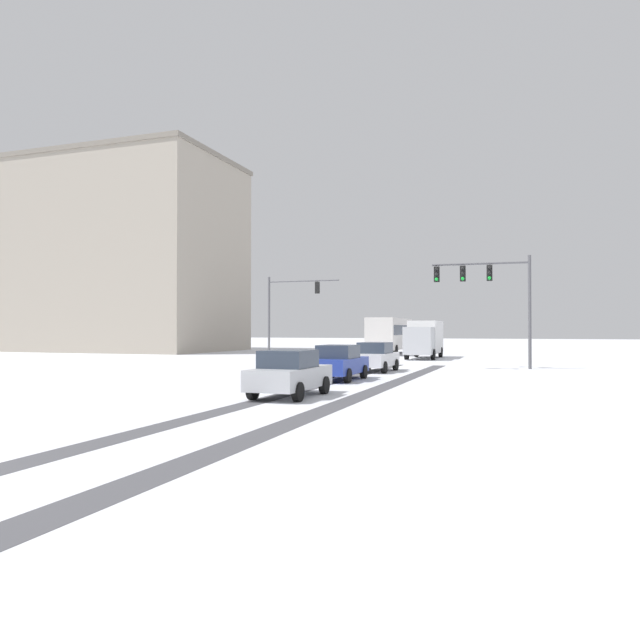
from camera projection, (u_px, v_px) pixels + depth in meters
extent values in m
cube|color=#4C4C51|center=(371.00, 392.00, 22.38)|extent=(0.83, 34.96, 0.01)
cube|color=#4C4C51|center=(303.00, 390.00, 23.28)|extent=(0.79, 34.96, 0.01)
cube|color=white|center=(576.00, 403.00, 18.57)|extent=(4.00, 34.96, 0.12)
cylinder|color=#56565B|center=(269.00, 318.00, 47.75)|extent=(0.18, 0.18, 6.50)
cylinder|color=#56565B|center=(303.00, 281.00, 46.83)|extent=(5.81, 0.13, 0.12)
cube|color=black|center=(317.00, 288.00, 46.43)|extent=(0.32, 0.24, 0.90)
sphere|color=black|center=(318.00, 284.00, 46.59)|extent=(0.20, 0.20, 0.20)
sphere|color=black|center=(318.00, 288.00, 46.59)|extent=(0.20, 0.20, 0.20)
sphere|color=green|center=(318.00, 292.00, 46.58)|extent=(0.20, 0.20, 0.20)
cylinder|color=#56565B|center=(530.00, 313.00, 33.68)|extent=(0.18, 0.18, 6.50)
cylinder|color=#56565B|center=(480.00, 264.00, 34.49)|extent=(5.40, 0.41, 0.12)
cube|color=black|center=(490.00, 273.00, 34.33)|extent=(0.33, 0.26, 0.90)
sphere|color=black|center=(489.00, 267.00, 34.18)|extent=(0.20, 0.20, 0.20)
sphere|color=black|center=(489.00, 273.00, 34.17)|extent=(0.20, 0.20, 0.20)
sphere|color=green|center=(489.00, 278.00, 34.17)|extent=(0.20, 0.20, 0.20)
cube|color=black|center=(463.00, 274.00, 34.74)|extent=(0.33, 0.26, 0.90)
sphere|color=black|center=(463.00, 268.00, 34.60)|extent=(0.20, 0.20, 0.20)
sphere|color=black|center=(463.00, 273.00, 34.59)|extent=(0.20, 0.20, 0.20)
sphere|color=green|center=(463.00, 279.00, 34.59)|extent=(0.20, 0.20, 0.20)
cube|color=black|center=(437.00, 274.00, 35.16)|extent=(0.33, 0.26, 0.90)
sphere|color=black|center=(436.00, 269.00, 35.01)|extent=(0.20, 0.20, 0.20)
sphere|color=black|center=(436.00, 274.00, 35.01)|extent=(0.20, 0.20, 0.20)
sphere|color=green|center=(436.00, 279.00, 35.01)|extent=(0.20, 0.20, 0.20)
cube|color=silver|center=(376.00, 359.00, 33.37)|extent=(1.80, 4.14, 0.70)
cube|color=#2D3847|center=(375.00, 348.00, 33.24)|extent=(1.61, 1.94, 0.60)
cylinder|color=black|center=(368.00, 364.00, 34.84)|extent=(0.24, 0.65, 0.64)
cylinder|color=black|center=(396.00, 365.00, 34.27)|extent=(0.24, 0.65, 0.64)
cylinder|color=black|center=(355.00, 367.00, 32.47)|extent=(0.24, 0.65, 0.64)
cylinder|color=black|center=(384.00, 367.00, 31.89)|extent=(0.24, 0.65, 0.64)
cube|color=#233899|center=(339.00, 366.00, 27.67)|extent=(1.74, 4.12, 0.70)
cube|color=#2D3847|center=(338.00, 352.00, 27.54)|extent=(1.58, 1.92, 0.60)
cylinder|color=black|center=(332.00, 371.00, 29.13)|extent=(0.23, 0.64, 0.64)
cylinder|color=black|center=(364.00, 372.00, 28.58)|extent=(0.23, 0.64, 0.64)
cylinder|color=black|center=(313.00, 375.00, 26.74)|extent=(0.23, 0.64, 0.64)
cylinder|color=black|center=(348.00, 376.00, 26.19)|extent=(0.23, 0.64, 0.64)
cube|color=#B7BABF|center=(290.00, 377.00, 20.87)|extent=(1.73, 4.11, 0.70)
cube|color=#2D3847|center=(288.00, 359.00, 20.74)|extent=(1.57, 1.91, 0.60)
cylinder|color=black|center=(283.00, 384.00, 22.33)|extent=(0.22, 0.64, 0.64)
cylinder|color=black|center=(324.00, 385.00, 21.78)|extent=(0.22, 0.64, 0.64)
cylinder|color=black|center=(253.00, 390.00, 19.94)|extent=(0.22, 0.64, 0.64)
cylinder|color=black|center=(298.00, 392.00, 19.39)|extent=(0.22, 0.64, 0.64)
cube|color=silver|center=(390.00, 334.00, 57.26)|extent=(2.92, 11.09, 2.90)
cube|color=#283342|center=(390.00, 330.00, 57.26)|extent=(2.92, 10.21, 0.90)
cylinder|color=black|center=(395.00, 350.00, 53.21)|extent=(0.34, 0.97, 0.96)
cylinder|color=black|center=(369.00, 350.00, 53.91)|extent=(0.34, 0.97, 0.96)
cylinder|color=black|center=(408.00, 348.00, 60.03)|extent=(0.34, 0.97, 0.96)
cylinder|color=black|center=(385.00, 348.00, 60.74)|extent=(0.34, 0.97, 0.96)
cube|color=#B7BABF|center=(419.00, 341.00, 45.78)|extent=(2.15, 2.25, 2.10)
cube|color=silver|center=(426.00, 337.00, 49.29)|extent=(2.31, 5.25, 2.60)
cylinder|color=black|center=(433.00, 354.00, 45.86)|extent=(0.30, 0.85, 0.84)
cylinder|color=black|center=(407.00, 354.00, 46.49)|extent=(0.30, 0.85, 0.84)
cylinder|color=black|center=(441.00, 352.00, 50.31)|extent=(0.30, 0.85, 0.84)
cylinder|color=black|center=(416.00, 352.00, 50.95)|extent=(0.30, 0.85, 0.84)
cube|color=#A89E8E|center=(107.00, 260.00, 67.34)|extent=(28.17, 15.45, 20.19)
cube|color=gray|center=(107.00, 168.00, 67.50)|extent=(28.47, 15.75, 0.50)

